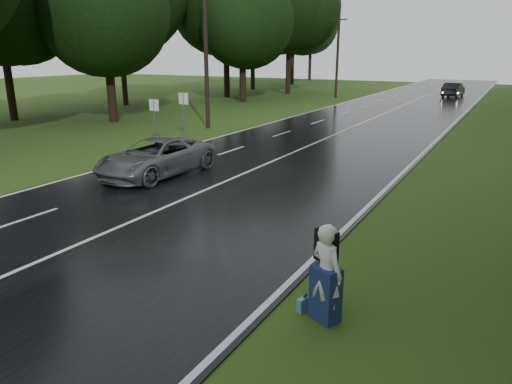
% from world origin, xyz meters
% --- Properties ---
extents(ground, '(160.00, 160.00, 0.00)m').
position_xyz_m(ground, '(0.00, 0.00, 0.00)').
color(ground, '#2E4A16').
rests_on(ground, ground).
extents(road, '(12.00, 140.00, 0.04)m').
position_xyz_m(road, '(0.00, 20.00, 0.02)').
color(road, black).
rests_on(road, ground).
extents(lane_center, '(0.12, 140.00, 0.01)m').
position_xyz_m(lane_center, '(0.00, 20.00, 0.04)').
color(lane_center, silver).
rests_on(lane_center, road).
extents(grey_car, '(2.78, 5.54, 1.50)m').
position_xyz_m(grey_car, '(-3.04, 8.25, 0.79)').
color(grey_car, '#56595C').
rests_on(grey_car, road).
extents(far_car, '(2.03, 4.94, 1.59)m').
position_xyz_m(far_car, '(2.93, 52.35, 0.84)').
color(far_car, black).
rests_on(far_car, road).
extents(hitchhiker, '(0.84, 0.82, 1.95)m').
position_xyz_m(hitchhiker, '(6.99, 1.30, 0.90)').
color(hitchhiker, silver).
rests_on(hitchhiker, ground).
extents(suitcase, '(0.23, 0.43, 0.30)m').
position_xyz_m(suitcase, '(6.54, 1.42, 0.15)').
color(suitcase, teal).
rests_on(suitcase, ground).
extents(utility_pole_mid, '(1.80, 0.28, 10.85)m').
position_xyz_m(utility_pole_mid, '(-8.50, 19.89, 0.00)').
color(utility_pole_mid, black).
rests_on(utility_pole_mid, ground).
extents(utility_pole_far, '(1.80, 0.28, 9.23)m').
position_xyz_m(utility_pole_far, '(-8.50, 45.11, 0.00)').
color(utility_pole_far, black).
rests_on(utility_pole_far, ground).
extents(road_sign_a, '(0.61, 0.10, 2.55)m').
position_xyz_m(road_sign_a, '(-7.20, 13.08, 0.00)').
color(road_sign_a, white).
rests_on(road_sign_a, ground).
extents(road_sign_b, '(0.65, 0.10, 2.69)m').
position_xyz_m(road_sign_b, '(-7.20, 15.63, 0.00)').
color(road_sign_b, white).
rests_on(road_sign_b, ground).
extents(tree_left_d, '(8.16, 8.16, 12.76)m').
position_xyz_m(tree_left_d, '(-16.36, 19.06, 0.00)').
color(tree_left_d, black).
rests_on(tree_left_d, ground).
extents(tree_left_e, '(8.41, 8.41, 13.14)m').
position_xyz_m(tree_left_e, '(-15.41, 36.28, 0.00)').
color(tree_left_e, black).
rests_on(tree_left_e, ground).
extents(tree_left_f, '(11.61, 11.61, 18.14)m').
position_xyz_m(tree_left_f, '(-15.29, 46.89, 0.00)').
color(tree_left_f, black).
rests_on(tree_left_f, ground).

